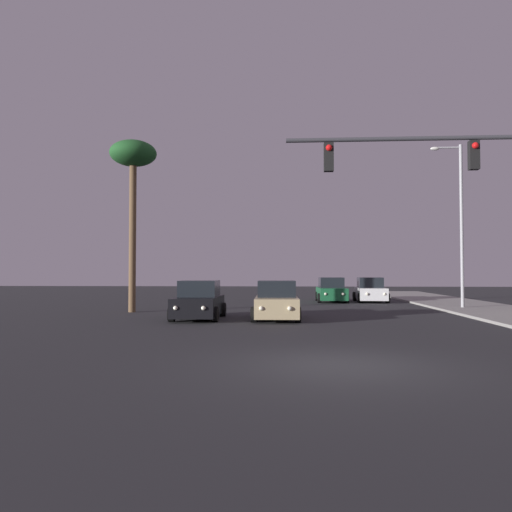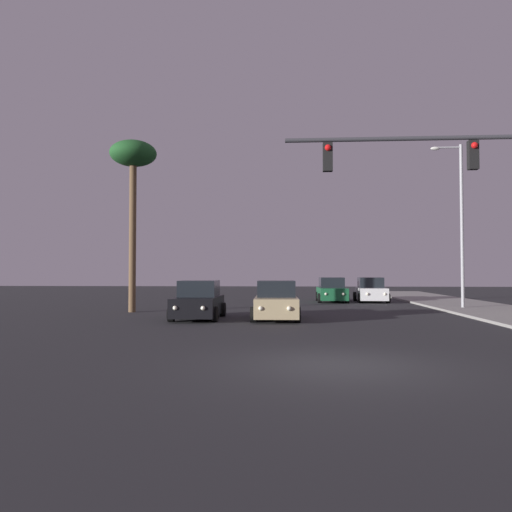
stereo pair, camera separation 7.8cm
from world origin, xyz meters
The scene contains 8 objects.
ground_plane centered at (0.00, 0.00, 0.00)m, with size 120.00×120.00×0.00m, color #28282B.
car_tan centered at (-1.59, 10.55, 0.76)m, with size 2.04×4.33×1.68m.
car_black centered at (-4.99, 10.56, 0.76)m, with size 2.04×4.33×1.68m.
car_green centered at (1.93, 23.55, 0.76)m, with size 2.04×4.33×1.68m.
car_white centered at (4.61, 23.66, 0.76)m, with size 2.04×4.34×1.68m.
traffic_light_mast centered at (5.09, 4.55, 4.81)m, with size 9.03×0.36×6.50m.
street_lamp centered at (8.37, 16.92, 5.12)m, with size 1.74×0.24×9.00m.
palm_tree_near centered at (-9.06, 14.00, 7.69)m, with size 2.40×2.40×8.86m.
Camera 2 is at (-1.06, -11.15, 2.06)m, focal length 35.00 mm.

